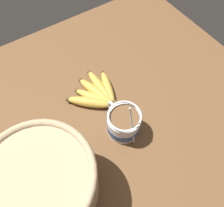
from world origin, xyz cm
name	(u,v)px	position (x,y,z in cm)	size (l,w,h in cm)	color
table	(122,112)	(0.00, 0.00, 1.49)	(105.01, 105.01, 2.99)	brown
coffee_mug	(123,123)	(-5.90, 3.80, 7.40)	(14.85, 10.34, 17.12)	silver
banana_bunch	(97,93)	(9.82, 4.09, 4.63)	(19.14, 19.06, 4.03)	#4C381E
woven_basket	(44,183)	(-10.47, 31.02, 12.82)	(27.33, 27.33, 18.78)	tan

